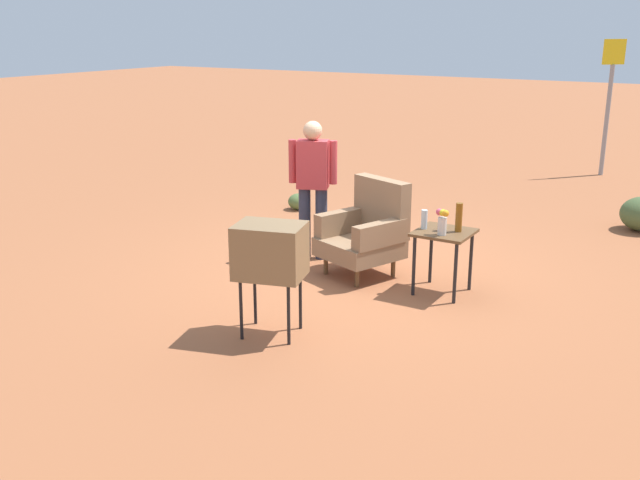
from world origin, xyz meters
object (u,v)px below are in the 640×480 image
Objects in this scene: armchair at (367,231)px; soda_can_blue at (441,225)px; road_sign at (609,100)px; side_table at (444,241)px; flower_vase at (442,221)px; bottle_short_clear at (424,219)px; tv_on_stand at (270,252)px; person_standing at (313,181)px; bottle_tall_amber at (459,217)px.

armchair reaches higher than soda_can_blue.
road_sign is (1.18, 7.18, 0.88)m from armchair.
side_table is 0.29m from flower_vase.
side_table is 3.34× the size of bottle_short_clear.
armchair is 1.93m from tv_on_stand.
armchair is at bearing 172.21° from soda_can_blue.
person_standing is at bearing 166.11° from flower_vase.
bottle_short_clear is (0.71, 1.76, -0.01)m from tv_on_stand.
person_standing is at bearing 111.94° from tv_on_stand.
person_standing reaches higher than bottle_short_clear.
side_table is 7.35m from road_sign.
bottle_short_clear is 0.75× the size of flower_vase.
flower_vase is at bearing -78.79° from side_table.
road_sign is 12.20× the size of bottle_short_clear.
bottle_short_clear is at bearing -93.41° from road_sign.
person_standing is 1.59m from bottle_short_clear.
road_sign is (1.99, 7.00, 0.44)m from person_standing.
flower_vase is (0.98, -0.27, 0.32)m from armchair.
flower_vase reaches higher than bottle_short_clear.
bottle_short_clear is (0.74, -0.15, 0.27)m from armchair.
side_table is 2.23× the size of bottle_tall_amber.
bottle_tall_amber is at bearing 13.20° from bottle_short_clear.
armchair is at bearing 90.97° from tv_on_stand.
person_standing is 7.29m from road_sign.
person_standing is 13.44× the size of soda_can_blue.
side_table is 2.52× the size of flower_vase.
flower_vase is at bearing -25.83° from bottle_short_clear.
bottle_tall_amber is at bearing 19.20° from soda_can_blue.
road_sign is 7.27m from bottle_tall_amber.
bottle_short_clear is 0.27m from flower_vase.
flower_vase is (0.24, -0.12, 0.05)m from bottle_short_clear.
tv_on_stand is at bearing -117.35° from side_table.
person_standing is at bearing 170.28° from side_table.
bottle_short_clear is at bearing -11.40° from armchair.
bottle_short_clear is (-0.34, -0.08, -0.05)m from bottle_tall_amber.
road_sign is 8.13× the size of bottle_tall_amber.
flower_vase is at bearing -116.71° from bottle_tall_amber.
armchair is at bearing -12.29° from person_standing.
bottle_short_clear is (1.55, -0.33, -0.17)m from person_standing.
armchair is 3.53× the size of bottle_tall_amber.
road_sign is 20.00× the size of soda_can_blue.
bottle_short_clear is at bearing -11.86° from person_standing.
person_standing is 0.67× the size of road_sign.
bottle_tall_amber is at bearing -3.65° from armchair.
side_table is at bearing -0.47° from soda_can_blue.
side_table is at bearing -91.74° from road_sign.
armchair reaches higher than flower_vase.
armchair reaches higher than bottle_tall_amber.
flower_vase is (-0.19, -7.44, -0.57)m from road_sign.
bottle_short_clear is (-0.44, -7.33, -0.61)m from road_sign.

